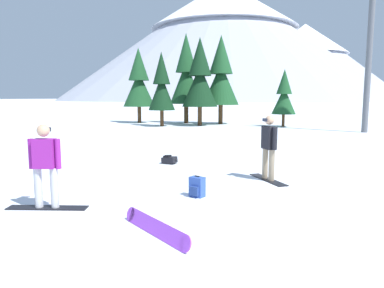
{
  "coord_description": "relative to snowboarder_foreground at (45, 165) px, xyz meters",
  "views": [
    {
      "loc": [
        2.1,
        -5.67,
        2.17
      ],
      "look_at": [
        -1.65,
        2.4,
        1.0
      ],
      "focal_mm": 33.43,
      "sensor_mm": 36.0,
      "label": 1
    }
  ],
  "objects": [
    {
      "name": "ground_plane",
      "position": [
        3.34,
        0.71,
        -0.87
      ],
      "size": [
        800.0,
        800.0,
        0.0
      ],
      "primitive_type": "plane",
      "color": "silver"
    },
    {
      "name": "snowboarder_foreground",
      "position": [
        0.0,
        0.0,
        0.0
      ],
      "size": [
        1.55,
        0.87,
        1.66
      ],
      "color": "black",
      "rests_on": "ground_plane"
    },
    {
      "name": "snowboarder_midground",
      "position": [
        3.38,
        4.22,
        0.03
      ],
      "size": [
        1.24,
        1.26,
        1.7
      ],
      "color": "black",
      "rests_on": "ground_plane"
    },
    {
      "name": "loose_snowboard_near_left",
      "position": [
        2.63,
        -0.27,
        -0.74
      ],
      "size": [
        1.7,
        0.95,
        0.25
      ],
      "color": "#993FD8",
      "rests_on": "ground_plane"
    },
    {
      "name": "backpack_black",
      "position": [
        -0.12,
        5.21,
        -0.74
      ],
      "size": [
        0.53,
        0.33,
        0.28
      ],
      "color": "black",
      "rests_on": "ground_plane"
    },
    {
      "name": "backpack_blue",
      "position": [
        2.33,
        1.99,
        -0.65
      ],
      "size": [
        0.35,
        0.31,
        0.47
      ],
      "color": "#2D4C9E",
      "rests_on": "ground_plane"
    },
    {
      "name": "pine_tree_broad",
      "position": [
        0.41,
        21.93,
        1.43
      ],
      "size": [
        1.76,
        1.76,
        4.22
      ],
      "color": "#472D19",
      "rests_on": "ground_plane"
    },
    {
      "name": "pine_tree_leaning",
      "position": [
        -7.91,
        18.4,
        2.13
      ],
      "size": [
        1.99,
        1.99,
        5.5
      ],
      "color": "#472D19",
      "rests_on": "ground_plane"
    },
    {
      "name": "pine_tree_tall",
      "position": [
        -11.54,
        20.89,
        2.57
      ],
      "size": [
        2.67,
        2.67,
        6.29
      ],
      "color": "#472D19",
      "rests_on": "ground_plane"
    },
    {
      "name": "pine_tree_short",
      "position": [
        -4.75,
        22.48,
        3.0
      ],
      "size": [
        2.93,
        2.93,
        7.09
      ],
      "color": "#472D19",
      "rests_on": "ground_plane"
    },
    {
      "name": "pine_tree_twin",
      "position": [
        -7.67,
        22.08,
        3.16
      ],
      "size": [
        2.71,
        2.71,
        7.39
      ],
      "color": "#472D19",
      "rests_on": "ground_plane"
    },
    {
      "name": "pine_tree_young",
      "position": [
        -5.55,
        20.1,
        2.75
      ],
      "size": [
        2.69,
        2.69,
        6.63
      ],
      "color": "#472D19",
      "rests_on": "ground_plane"
    },
    {
      "name": "ski_lift_tower",
      "position": [
        5.84,
        19.63,
        4.91
      ],
      "size": [
        2.99,
        0.36,
        10.24
      ],
      "color": "#595B60",
      "rests_on": "ground_plane"
    },
    {
      "name": "peak_north_spur",
      "position": [
        -86.42,
        247.3,
        42.96
      ],
      "size": [
        234.34,
        234.34,
        83.89
      ],
      "color": "#9EA3B2",
      "rests_on": "ground_plane"
    },
    {
      "name": "peak_central_summit",
      "position": [
        -30.74,
        256.72,
        26.29
      ],
      "size": [
        129.58,
        129.58,
        51.97
      ],
      "color": "#9EA3B2",
      "rests_on": "ground_plane"
    }
  ]
}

